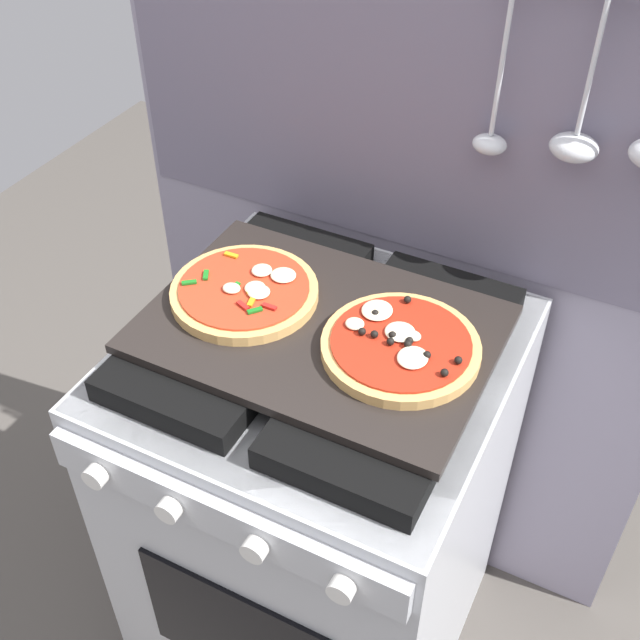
{
  "coord_description": "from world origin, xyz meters",
  "views": [
    {
      "loc": [
        0.42,
        -0.83,
        1.74
      ],
      "look_at": [
        0.0,
        0.0,
        0.93
      ],
      "focal_mm": 44.79,
      "sensor_mm": 36.0,
      "label": 1
    }
  ],
  "objects_px": {
    "baking_tray": "(320,329)",
    "pizza_left": "(245,291)",
    "pizza_right": "(401,344)",
    "stove": "(320,505)"
  },
  "relations": [
    {
      "from": "baking_tray",
      "to": "pizza_left",
      "type": "distance_m",
      "value": 0.14
    },
    {
      "from": "pizza_right",
      "to": "pizza_left",
      "type": "bearing_deg",
      "value": 179.54
    },
    {
      "from": "stove",
      "to": "baking_tray",
      "type": "bearing_deg",
      "value": 90.0
    },
    {
      "from": "pizza_left",
      "to": "pizza_right",
      "type": "bearing_deg",
      "value": -0.46
    },
    {
      "from": "baking_tray",
      "to": "pizza_left",
      "type": "height_order",
      "value": "pizza_left"
    },
    {
      "from": "pizza_left",
      "to": "pizza_right",
      "type": "relative_size",
      "value": 1.0
    },
    {
      "from": "stove",
      "to": "pizza_left",
      "type": "xyz_separation_m",
      "value": [
        -0.14,
        0.01,
        0.48
      ]
    },
    {
      "from": "stove",
      "to": "pizza_right",
      "type": "height_order",
      "value": "pizza_right"
    },
    {
      "from": "baking_tray",
      "to": "pizza_right",
      "type": "xyz_separation_m",
      "value": [
        0.13,
        0.0,
        0.02
      ]
    },
    {
      "from": "baking_tray",
      "to": "pizza_left",
      "type": "xyz_separation_m",
      "value": [
        -0.14,
        0.01,
        0.02
      ]
    }
  ]
}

